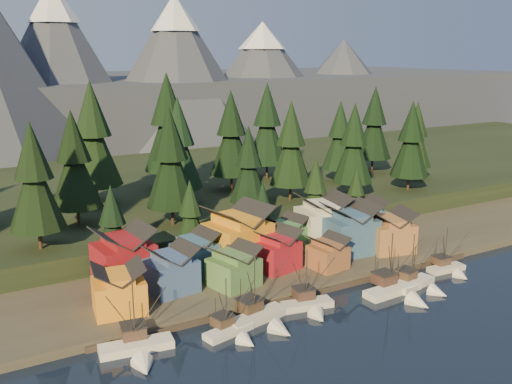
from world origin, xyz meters
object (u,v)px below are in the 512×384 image
boat_0 (137,340)px  house_front_0 (119,287)px  boat_3 (310,298)px  house_back_1 (194,252)px  house_back_0 (124,255)px  boat_5 (420,278)px  boat_6 (450,263)px  boat_4 (398,284)px  house_front_1 (171,268)px  boat_2 (262,310)px  boat_1 (232,325)px

boat_0 → house_front_0: size_ratio=1.35×
boat_3 → house_back_1: 24.82m
house_back_0 → boat_5: bearing=-34.1°
boat_6 → house_back_1: (-45.95, 21.44, 3.88)m
boat_4 → house_front_1: 40.96m
boat_0 → boat_2: size_ratio=1.00×
boat_1 → boat_3: boat_3 is taller
boat_2 → house_front_0: (-19.68, 12.71, 3.49)m
house_front_0 → house_back_1: 19.63m
boat_0 → house_front_1: bearing=61.5°
boat_4 → boat_1: bearing=174.0°
boat_1 → house_front_1: bearing=87.1°
boat_0 → boat_5: (53.25, -3.06, -0.14)m
house_back_1 → boat_6: bearing=-34.1°
boat_4 → house_front_1: (-35.99, 19.22, 3.60)m
boat_2 → boat_3: bearing=-9.7°
boat_1 → boat_5: 38.76m
house_front_1 → house_back_0: bearing=122.7°
boat_5 → boat_1: bearing=166.4°
boat_3 → house_front_0: 31.96m
house_back_0 → house_back_1: house_back_0 is taller
boat_1 → house_front_0: (-13.45, 14.13, 3.77)m
house_front_0 → boat_0: bearing=-86.6°
boat_0 → house_front_1: size_ratio=1.37×
boat_6 → house_back_0: 63.76m
boat_0 → house_front_0: bearing=92.9°
boat_4 → house_back_1: boat_4 is taller
boat_5 → house_front_0: (-52.20, 15.12, 3.62)m
boat_1 → boat_4: boat_4 is taller
boat_5 → house_back_0: size_ratio=1.06×
boat_0 → boat_6: bearing=7.6°
boat_5 → boat_6: bearing=1.7°
boat_5 → boat_6: size_ratio=1.11×
house_back_0 → boat_0: bearing=-108.4°
boat_4 → boat_5: 5.78m
boat_4 → boat_5: boat_4 is taller
boat_5 → house_back_1: (-34.79, 24.20, 3.73)m
boat_1 → house_front_1: house_front_1 is taller
boat_4 → house_back_1: bearing=136.2°
boat_2 → boat_3: boat_2 is taller
boat_3 → boat_5: boat_3 is taller
boat_1 → boat_0: bearing=159.3°
boat_3 → house_front_1: 24.95m
boat_4 → boat_3: bearing=166.1°
boat_2 → house_front_0: size_ratio=1.35×
house_back_0 → boat_3: bearing=-48.7°
boat_5 → house_front_1: boat_5 is taller
house_front_0 → boat_5: bearing=-7.8°
boat_6 → house_front_1: size_ratio=1.13×
boat_0 → boat_3: boat_0 is taller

